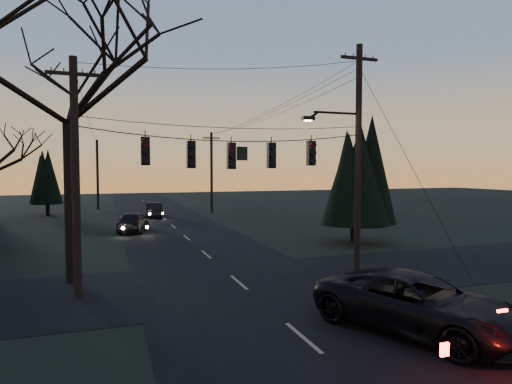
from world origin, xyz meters
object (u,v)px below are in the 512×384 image
object	(u,v)px
suv_near	(417,304)
sedan_oncoming_b	(154,210)
utility_pole_right	(357,272)
evergreen_right	(354,169)
utility_pole_far_r	(212,213)
bare_tree_left	(67,59)
utility_pole_left	(78,297)
utility_pole_far_l	(98,209)
sedan_oncoming_a	(133,222)

from	to	relation	value
suv_near	sedan_oncoming_b	size ratio (longest dim) A/B	1.35
utility_pole_right	evergreen_right	xyz separation A→B (m)	(4.21, 7.07, 4.60)
utility_pole_far_r	suv_near	bearing A→B (deg)	-93.80
utility_pole_far_r	bare_tree_left	bearing A→B (deg)	-114.90
utility_pole_right	bare_tree_left	distance (m)	15.08
utility_pole_left	sedan_oncoming_b	xyz separation A→B (m)	(5.20, 25.39, 0.70)
utility_pole_far_l	suv_near	bearing A→B (deg)	-77.83
utility_pole_right	utility_pole_left	world-z (taller)	utility_pole_right
evergreen_right	sedan_oncoming_a	distance (m)	16.21
bare_tree_left	sedan_oncoming_b	size ratio (longest dim) A/B	3.00
utility_pole_left	sedan_oncoming_a	bearing A→B (deg)	80.12
utility_pole_left	evergreen_right	xyz separation A→B (m)	(15.71, 7.07, 4.60)
evergreen_right	suv_near	distance (m)	15.66
sedan_oncoming_a	sedan_oncoming_b	distance (m)	9.61
evergreen_right	utility_pole_right	bearing A→B (deg)	-120.79
utility_pole_right	sedan_oncoming_b	bearing A→B (deg)	103.93
evergreen_right	suv_near	size ratio (longest dim) A/B	1.39
utility_pole_far_r	suv_near	size ratio (longest dim) A/B	1.47
utility_pole_far_r	sedan_oncoming_b	distance (m)	6.86
utility_pole_far_l	evergreen_right	bearing A→B (deg)	-61.49
utility_pole_right	evergreen_right	size ratio (longest dim) A/B	1.25
utility_pole_right	utility_pole_far_r	size ratio (longest dim) A/B	1.18
utility_pole_far_l	sedan_oncoming_b	world-z (taller)	utility_pole_far_l
evergreen_right	sedan_oncoming_b	size ratio (longest dim) A/B	1.88
bare_tree_left	utility_pole_right	bearing A→B (deg)	-11.37
sedan_oncoming_a	utility_pole_far_l	bearing A→B (deg)	-68.84
utility_pole_far_r	suv_near	xyz separation A→B (m)	(-2.30, -34.65, 0.80)
evergreen_right	sedan_oncoming_a	size ratio (longest dim) A/B	1.80
suv_near	utility_pole_left	bearing A→B (deg)	120.45
utility_pole_far_l	sedan_oncoming_a	size ratio (longest dim) A/B	1.79
utility_pole_right	utility_pole_far_r	bearing A→B (deg)	90.00
utility_pole_right	utility_pole_far_r	distance (m)	28.00
suv_near	utility_pole_far_l	bearing A→B (deg)	78.50
utility_pole_left	sedan_oncoming_b	world-z (taller)	utility_pole_left
utility_pole_right	evergreen_right	bearing A→B (deg)	59.21
bare_tree_left	suv_near	distance (m)	15.50
utility_pole_far_r	utility_pole_far_l	distance (m)	14.01
utility_pole_far_l	evergreen_right	distance (m)	33.24
suv_near	sedan_oncoming_b	world-z (taller)	suv_near
suv_near	sedan_oncoming_a	size ratio (longest dim) A/B	1.30
evergreen_right	sedan_oncoming_b	bearing A→B (deg)	119.85
utility_pole_left	utility_pole_far_r	world-z (taller)	same
utility_pole_far_l	suv_near	distance (m)	43.64
utility_pole_left	utility_pole_far_r	xyz separation A→B (m)	(11.50, 28.00, 0.00)
utility_pole_left	evergreen_right	distance (m)	17.84
suv_near	utility_pole_right	bearing A→B (deg)	47.26
utility_pole_right	utility_pole_far_r	world-z (taller)	utility_pole_right
utility_pole_left	utility_pole_far_l	size ratio (longest dim) A/B	1.06
evergreen_right	sedan_oncoming_a	bearing A→B (deg)	145.10
suv_near	bare_tree_left	bearing A→B (deg)	112.99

